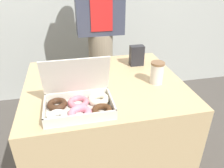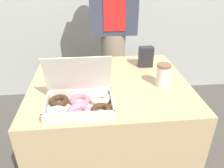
% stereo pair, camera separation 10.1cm
% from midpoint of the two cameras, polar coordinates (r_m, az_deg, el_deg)
% --- Properties ---
extents(table, '(0.95, 0.82, 0.77)m').
position_cam_midpoint_polar(table, '(1.55, 1.31, -12.16)').
color(table, tan).
rests_on(table, ground_plane).
extents(donut_box, '(0.35, 0.25, 0.26)m').
position_cam_midpoint_polar(donut_box, '(1.08, -5.61, -4.59)').
color(donut_box, white).
rests_on(donut_box, table).
extents(coffee_cup, '(0.08, 0.08, 0.13)m').
position_cam_midpoint_polar(coffee_cup, '(1.31, 15.36, 2.18)').
color(coffee_cup, silver).
rests_on(coffee_cup, table).
extents(napkin_holder, '(0.10, 0.06, 0.14)m').
position_cam_midpoint_polar(napkin_holder, '(1.54, 10.71, 6.96)').
color(napkin_holder, '#232328').
rests_on(napkin_holder, table).
extents(person_customer, '(0.39, 0.22, 1.64)m').
position_cam_midpoint_polar(person_customer, '(1.94, 1.82, 13.39)').
color(person_customer, gray).
rests_on(person_customer, ground_plane).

